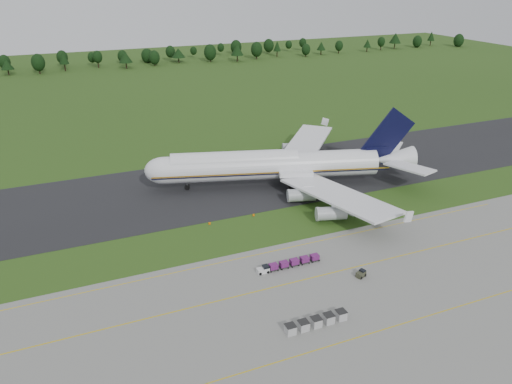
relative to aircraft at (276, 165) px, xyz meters
name	(u,v)px	position (x,y,z in m)	size (l,w,h in m)	color
ground	(255,230)	(-15.44, -22.01, -6.01)	(600.00, 600.00, 0.00)	#274615
apron	(331,318)	(-15.44, -56.01, -5.98)	(300.00, 52.00, 0.06)	slate
taxiway	(216,186)	(-15.44, 5.99, -5.97)	(300.00, 40.00, 0.08)	black
apron_markings	(312,295)	(-15.44, -48.99, -5.94)	(300.00, 30.20, 0.01)	#C5A70B
tree_line	(83,60)	(-32.62, 199.10, 0.36)	(525.65, 21.34, 11.83)	black
aircraft	(276,165)	(0.00, 0.00, 0.00)	(75.03, 70.25, 21.04)	white
baggage_train	(288,264)	(-15.29, -38.70, -5.20)	(13.61, 1.44, 1.39)	silver
utility_cart	(361,274)	(-3.75, -47.32, -5.42)	(2.27, 1.83, 1.08)	#333525
uld_row	(316,322)	(-18.93, -56.89, -5.11)	(11.28, 1.68, 1.66)	#A8A8A8
edge_markers	(232,219)	(-18.57, -15.22, -5.73)	(11.65, 0.30, 0.60)	orange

